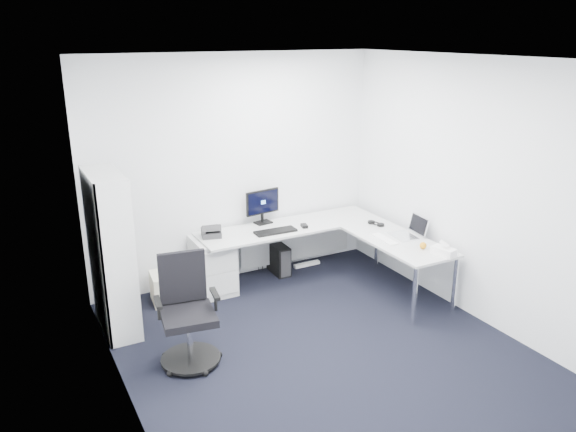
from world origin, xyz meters
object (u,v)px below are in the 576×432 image
bookshelf (111,253)px  l_desk (304,260)px  laptop (404,227)px  task_chair (188,313)px  monitor (263,206)px

bookshelf → l_desk: bearing=-1.3°
bookshelf → laptop: (3.12, -0.68, -0.03)m
bookshelf → task_chair: bearing=-65.9°
l_desk → task_chair: task_chair is taller
task_chair → laptop: bearing=15.3°
l_desk → laptop: laptop is taller
l_desk → task_chair: 1.98m
monitor → laptop: monitor is taller
task_chair → monitor: bearing=54.2°
l_desk → monitor: size_ratio=5.09×
bookshelf → laptop: 3.20m
bookshelf → laptop: bearing=-12.3°
monitor → laptop: (1.21, -1.19, -0.10)m
bookshelf → task_chair: size_ratio=1.62×
task_chair → monitor: monitor is taller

